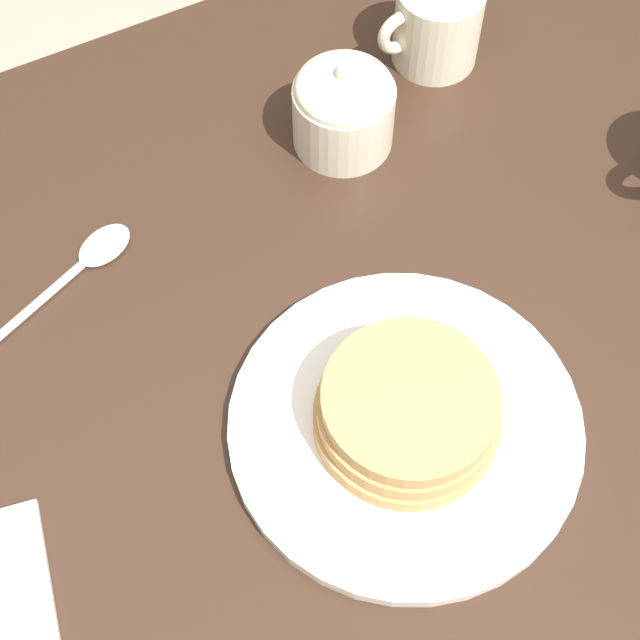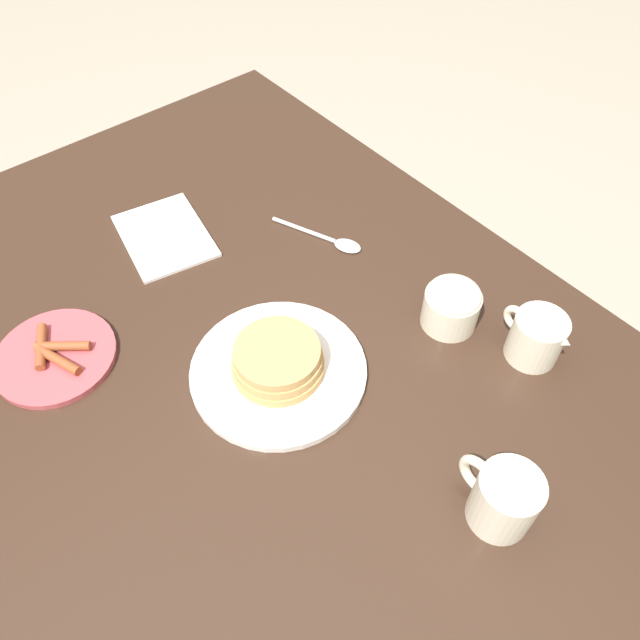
{
  "view_description": "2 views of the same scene",
  "coord_description": "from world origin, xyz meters",
  "px_view_note": "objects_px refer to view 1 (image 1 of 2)",
  "views": [
    {
      "loc": [
        0.15,
        0.18,
        1.38
      ],
      "look_at": [
        -0.01,
        -0.14,
        0.77
      ],
      "focal_mm": 55.0,
      "sensor_mm": 36.0,
      "label": 1
    },
    {
      "loc": [
        -0.46,
        0.23,
        1.47
      ],
      "look_at": [
        -0.01,
        -0.14,
        0.77
      ],
      "focal_mm": 35.0,
      "sensor_mm": 36.0,
      "label": 2
    }
  ],
  "objects_px": {
    "pancake_plate": "(407,418)",
    "sugar_bowl": "(344,107)",
    "creamer_pitcher": "(438,22)",
    "spoon": "(78,268)"
  },
  "relations": [
    {
      "from": "creamer_pitcher",
      "to": "pancake_plate",
      "type": "bearing_deg",
      "value": 55.83
    },
    {
      "from": "pancake_plate",
      "to": "spoon",
      "type": "height_order",
      "value": "pancake_plate"
    },
    {
      "from": "creamer_pitcher",
      "to": "spoon",
      "type": "relative_size",
      "value": 0.67
    },
    {
      "from": "sugar_bowl",
      "to": "spoon",
      "type": "xyz_separation_m",
      "value": [
        0.25,
        0.02,
        -0.04
      ]
    },
    {
      "from": "pancake_plate",
      "to": "creamer_pitcher",
      "type": "bearing_deg",
      "value": -124.17
    },
    {
      "from": "creamer_pitcher",
      "to": "sugar_bowl",
      "type": "height_order",
      "value": "sugar_bowl"
    },
    {
      "from": "sugar_bowl",
      "to": "spoon",
      "type": "distance_m",
      "value": 0.25
    },
    {
      "from": "pancake_plate",
      "to": "sugar_bowl",
      "type": "height_order",
      "value": "sugar_bowl"
    },
    {
      "from": "sugar_bowl",
      "to": "creamer_pitcher",
      "type": "bearing_deg",
      "value": -158.13
    },
    {
      "from": "pancake_plate",
      "to": "sugar_bowl",
      "type": "bearing_deg",
      "value": -108.88
    }
  ]
}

